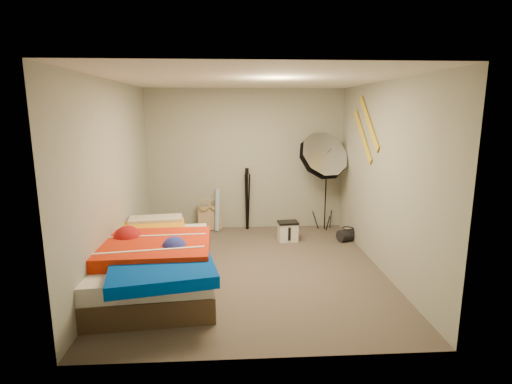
{
  "coord_description": "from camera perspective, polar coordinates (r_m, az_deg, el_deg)",
  "views": [
    {
      "loc": [
        -0.24,
        -5.11,
        2.13
      ],
      "look_at": [
        0.1,
        0.6,
        0.95
      ],
      "focal_mm": 28.0,
      "sensor_mm": 36.0,
      "label": 1
    }
  ],
  "objects": [
    {
      "name": "wall_left",
      "position": [
        5.4,
        -19.59,
        1.59
      ],
      "size": [
        0.0,
        4.0,
        4.0
      ],
      "primitive_type": "plane",
      "rotation": [
        1.57,
        0.0,
        1.57
      ],
      "color": "gray",
      "rests_on": "floor"
    },
    {
      "name": "photo_umbrella",
      "position": [
        6.99,
        9.43,
        4.92
      ],
      "size": [
        1.01,
        0.8,
        1.85
      ],
      "color": "black",
      "rests_on": "floor"
    },
    {
      "name": "wall_front",
      "position": [
        3.24,
        1.01,
        -4.11
      ],
      "size": [
        3.5,
        0.0,
        3.5
      ],
      "primitive_type": "plane",
      "rotation": [
        -1.57,
        0.0,
        0.0
      ],
      "color": "gray",
      "rests_on": "floor"
    },
    {
      "name": "bed",
      "position": [
        5.12,
        -14.85,
        -9.54
      ],
      "size": [
        1.75,
        2.42,
        0.63
      ],
      "color": "#493624",
      "rests_on": "floor"
    },
    {
      "name": "camera_case",
      "position": [
        6.64,
        4.57,
        -5.72
      ],
      "size": [
        0.32,
        0.24,
        0.3
      ],
      "primitive_type": "cube",
      "rotation": [
        0.0,
        0.0,
        0.09
      ],
      "color": "silver",
      "rests_on": "floor"
    },
    {
      "name": "camera_tripod",
      "position": [
        7.14,
        -1.28,
        -0.36
      ],
      "size": [
        0.07,
        0.07,
        1.12
      ],
      "color": "black",
      "rests_on": "floor"
    },
    {
      "name": "wrapping_roll",
      "position": [
        7.17,
        -5.54,
        -2.56
      ],
      "size": [
        0.12,
        0.23,
        0.76
      ],
      "primitive_type": "cylinder",
      "rotation": [
        -0.17,
        0.0,
        -0.16
      ],
      "color": "#5381B8",
      "rests_on": "floor"
    },
    {
      "name": "wall_back",
      "position": [
        7.17,
        -1.48,
        4.6
      ],
      "size": [
        3.5,
        0.0,
        3.5
      ],
      "primitive_type": "plane",
      "rotation": [
        1.57,
        0.0,
        0.0
      ],
      "color": "gray",
      "rests_on": "floor"
    },
    {
      "name": "wall_right",
      "position": [
        5.56,
        17.64,
        1.99
      ],
      "size": [
        0.0,
        4.0,
        4.0
      ],
      "primitive_type": "plane",
      "rotation": [
        1.57,
        0.0,
        -1.57
      ],
      "color": "gray",
      "rests_on": "floor"
    },
    {
      "name": "ceiling",
      "position": [
        5.13,
        -0.74,
        15.79
      ],
      "size": [
        4.0,
        4.0,
        0.0
      ],
      "primitive_type": "plane",
      "rotation": [
        3.14,
        0.0,
        0.0
      ],
      "color": "silver",
      "rests_on": "wall_back"
    },
    {
      "name": "wall_stripe_lower",
      "position": [
        6.29,
        14.99,
        7.8
      ],
      "size": [
        0.02,
        0.91,
        0.78
      ],
      "primitive_type": "cube",
      "rotation": [
        0.7,
        0.0,
        0.0
      ],
      "color": "gold",
      "rests_on": "wall_right"
    },
    {
      "name": "floor",
      "position": [
        5.54,
        -0.67,
        -10.95
      ],
      "size": [
        4.0,
        4.0,
        0.0
      ],
      "primitive_type": "plane",
      "color": "brown",
      "rests_on": "ground"
    },
    {
      "name": "duffel_bag",
      "position": [
        6.81,
        12.95,
        -6.02
      ],
      "size": [
        0.37,
        0.3,
        0.2
      ],
      "primitive_type": "cylinder",
      "rotation": [
        0.0,
        1.57,
        0.38
      ],
      "color": "black",
      "rests_on": "floor"
    },
    {
      "name": "tote_bag",
      "position": [
        7.28,
        -6.64,
        -3.69
      ],
      "size": [
        0.45,
        0.25,
        0.44
      ],
      "primitive_type": "cube",
      "rotation": [
        -0.14,
        0.0,
        0.15
      ],
      "color": "tan",
      "rests_on": "floor"
    },
    {
      "name": "wall_stripe_upper",
      "position": [
        6.05,
        15.84,
        9.51
      ],
      "size": [
        0.02,
        0.91,
        0.78
      ],
      "primitive_type": "cube",
      "rotation": [
        0.7,
        0.0,
        0.0
      ],
      "color": "gold",
      "rests_on": "wall_right"
    }
  ]
}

